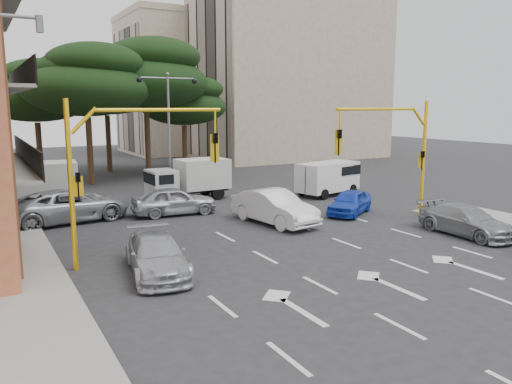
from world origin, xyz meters
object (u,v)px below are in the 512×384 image
Objects in this scene: street_lamp_center at (169,111)px; car_silver_parked at (466,221)px; car_silver_cross_b at (174,201)px; box_truck_b at (189,180)px; signal_mast_right at (399,144)px; signal_mast_left at (122,158)px; car_blue_compact at (350,202)px; car_silver_cross_a at (69,205)px; box_truck_a at (28,187)px; car_silver_wagon at (157,255)px; car_white_hatch at (274,207)px; van_white at (328,178)px.

street_lamp_center is 1.70× the size of car_silver_parked.
box_truck_b reaches higher than car_silver_cross_b.
signal_mast_right is at bearing 103.62° from car_silver_parked.
signal_mast_left is 1.57× the size of car_blue_compact.
signal_mast_left is at bearing 145.84° from box_truck_b.
car_silver_cross_b is 4.37m from box_truck_b.
signal_mast_left is 0.77× the size of street_lamp_center.
car_silver_cross_a is 4.24m from box_truck_a.
car_white_hatch is at bearing 40.35° from car_silver_wagon.
van_white is (14.71, 9.54, 0.43)m from car_silver_wagon.
car_blue_compact is at bearing 106.21° from car_silver_parked.
car_silver_cross_a is 19.06m from car_silver_parked.
car_white_hatch is 5.66m from car_silver_cross_b.
car_silver_cross_a is 1.09× the size of box_truck_a.
car_blue_compact is 0.65× the size of car_silver_cross_a.
box_truck_a is 1.07× the size of box_truck_b.
van_white is (2.55, 5.27, 0.44)m from car_blue_compact.
signal_mast_right reaches higher than car_silver_cross_a.
street_lamp_center is at bearing -1.67° from box_truck_b.
signal_mast_right reaches higher than box_truck_a.
van_white is (7.25, 5.15, 0.26)m from car_white_hatch.
car_silver_wagon is 9.59m from car_silver_cross_b.
car_silver_parked is (14.40, -3.55, -3.22)m from signal_mast_left.
signal_mast_right is 11.93m from car_silver_cross_b.
signal_mast_left is 1.11× the size of box_truck_a.
car_silver_cross_b reaches higher than car_silver_parked.
signal_mast_left is 1.37× the size of van_white.
box_truck_b reaches higher than car_blue_compact.
street_lamp_center is at bearing 64.09° from signal_mast_left.
box_truck_b is (-8.50, 2.90, 0.16)m from van_white.
box_truck_b reaches higher than van_white.
street_lamp_center is 12.34m from car_white_hatch.
car_blue_compact is 5.87m from van_white.
signal_mast_left is 15.18m from car_silver_parked.
car_blue_compact is 9.44m from car_silver_cross_b.
signal_mast_left reaches higher than box_truck_b.
van_white reaches higher than car_silver_cross_b.
signal_mast_left is 15.65m from street_lamp_center.
car_silver_cross_a is 7.94m from box_truck_b.
car_silver_wagon is 1.02× the size of car_silver_cross_b.
signal_mast_right reaches higher than car_silver_parked.
signal_mast_right is at bearing -127.28° from car_silver_cross_a.
car_silver_cross_b is (-8.29, 4.51, 0.11)m from car_blue_compact.
car_silver_wagon is 13.92m from box_truck_b.
car_silver_wagon is at bearing 161.91° from car_silver_cross_b.
street_lamp_center is 1.44× the size of box_truck_a.
car_blue_compact is 0.84× the size of car_silver_wagon.
car_silver_parked reaches higher than car_blue_compact.
car_silver_cross_a is (-14.30, 8.08, -3.06)m from signal_mast_right.
signal_mast_left is 9.00m from car_white_hatch.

